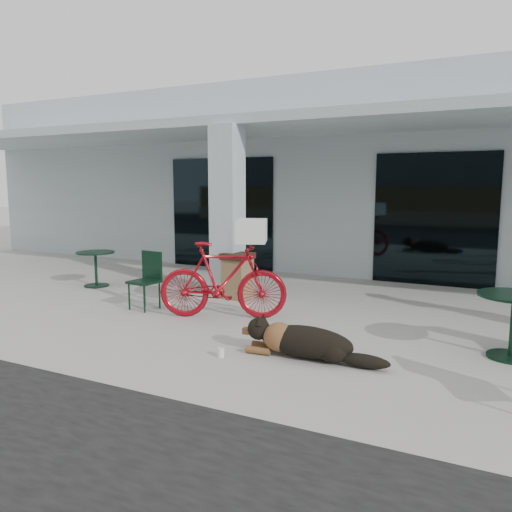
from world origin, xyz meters
The scene contains 13 objects.
ground centered at (0.00, 0.00, 0.00)m, with size 80.00×80.00×0.00m, color #ADACA3.
building centered at (0.00, 8.50, 2.25)m, with size 22.00×7.00×4.50m, color silver.
storefront_glass_left centered at (-3.20, 4.98, 1.35)m, with size 2.80×0.06×2.70m, color black.
storefront_glass_right centered at (1.80, 4.98, 1.35)m, with size 2.40×0.06×2.70m, color black.
column centered at (-1.50, 2.30, 1.56)m, with size 0.50×0.50×3.12m, color silver.
overhang centered at (0.00, 3.60, 3.21)m, with size 22.00×2.80×0.18m, color silver.
bicycle centered at (-0.76, 0.84, 0.59)m, with size 0.56×1.97×1.19m, color #9F0C18.
laundry_basket centered at (-0.34, 1.00, 1.36)m, with size 0.59×0.43×0.35m, color white.
dog centered at (1.05, -0.32, 0.22)m, with size 1.34×0.45×0.45m, color black, non-canonical shape.
cup_near_dog centered at (0.12, -0.74, 0.05)m, with size 0.09×0.09×0.11m, color white.
cafe_table_near centered at (-4.30, 1.80, 0.36)m, with size 0.76×0.76×0.71m, color black, non-canonical shape.
cafe_chair_near centered at (-2.20, 0.73, 0.48)m, with size 0.43×0.47×0.95m, color black, non-canonical shape.
trash_receptacle centered at (-1.20, 2.13, 0.42)m, with size 0.49×0.49×0.83m, color olive, non-canonical shape.
Camera 1 is at (3.06, -5.70, 2.04)m, focal length 35.00 mm.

